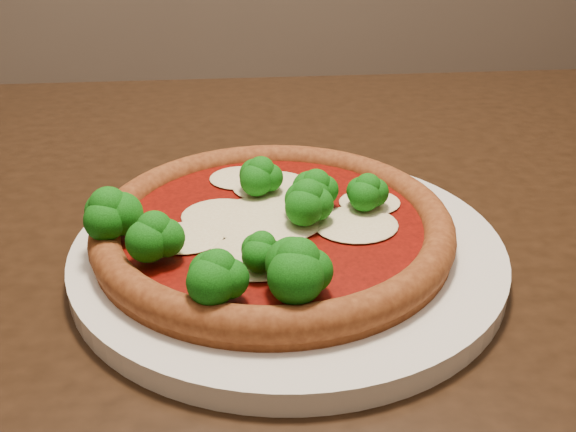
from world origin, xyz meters
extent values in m
cube|color=black|center=(-0.04, -0.16, 0.73)|extent=(1.19, 0.95, 0.04)
cylinder|color=black|center=(0.50, 0.20, 0.35)|extent=(0.06, 0.06, 0.71)
cylinder|color=silver|center=(-0.06, -0.23, 0.76)|extent=(0.34, 0.34, 0.02)
cylinder|color=brown|center=(-0.07, -0.23, 0.77)|extent=(0.28, 0.28, 0.01)
torus|color=brown|center=(-0.07, -0.23, 0.78)|extent=(0.28, 0.28, 0.03)
cylinder|color=#6F0B05|center=(-0.07, -0.23, 0.78)|extent=(0.24, 0.24, 0.00)
ellipsoid|color=beige|center=(-0.14, -0.25, 0.78)|extent=(0.05, 0.05, 0.00)
ellipsoid|color=beige|center=(-0.01, -0.24, 0.78)|extent=(0.07, 0.06, 0.01)
ellipsoid|color=beige|center=(0.01, -0.21, 0.78)|extent=(0.05, 0.05, 0.00)
ellipsoid|color=beige|center=(-0.11, -0.21, 0.78)|extent=(0.06, 0.06, 0.01)
ellipsoid|color=beige|center=(-0.06, -0.17, 0.78)|extent=(0.07, 0.06, 0.01)
ellipsoid|color=beige|center=(-0.07, -0.23, 0.78)|extent=(0.09, 0.08, 0.01)
ellipsoid|color=beige|center=(-0.09, -0.28, 0.78)|extent=(0.07, 0.07, 0.01)
ellipsoid|color=beige|center=(-0.09, -0.15, 0.78)|extent=(0.05, 0.05, 0.00)
ellipsoid|color=#157F14|center=(-0.07, -0.33, 0.81)|extent=(0.05, 0.05, 0.04)
ellipsoid|color=#157F14|center=(-0.04, -0.24, 0.81)|extent=(0.04, 0.04, 0.04)
ellipsoid|color=#157F14|center=(0.01, -0.22, 0.80)|extent=(0.04, 0.04, 0.03)
ellipsoid|color=#157F14|center=(-0.09, -0.30, 0.80)|extent=(0.03, 0.03, 0.03)
ellipsoid|color=#157F14|center=(-0.19, -0.24, 0.81)|extent=(0.05, 0.05, 0.04)
ellipsoid|color=#157F14|center=(-0.16, -0.27, 0.81)|extent=(0.04, 0.04, 0.04)
ellipsoid|color=#157F14|center=(-0.03, -0.21, 0.80)|extent=(0.04, 0.04, 0.03)
ellipsoid|color=#157F14|center=(-0.06, -0.33, 0.80)|extent=(0.04, 0.04, 0.03)
ellipsoid|color=#157F14|center=(-0.12, -0.33, 0.81)|extent=(0.04, 0.04, 0.04)
ellipsoid|color=#157F14|center=(-0.07, -0.18, 0.80)|extent=(0.04, 0.04, 0.03)
camera|label=1|loc=(-0.12, -0.67, 1.03)|focal=40.00mm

